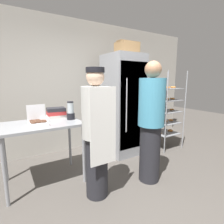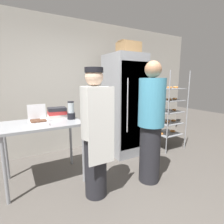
{
  "view_description": "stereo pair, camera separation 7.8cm",
  "coord_description": "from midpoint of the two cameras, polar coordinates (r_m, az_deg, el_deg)",
  "views": [
    {
      "loc": [
        -1.27,
        -1.43,
        1.5
      ],
      "look_at": [
        0.07,
        0.75,
        1.03
      ],
      "focal_mm": 28.0,
      "sensor_mm": 36.0,
      "label": 1
    },
    {
      "loc": [
        -1.21,
        -1.47,
        1.5
      ],
      "look_at": [
        0.07,
        0.75,
        1.03
      ],
      "focal_mm": 28.0,
      "sensor_mm": 36.0,
      "label": 2
    }
  ],
  "objects": [
    {
      "name": "donut_box",
      "position": [
        2.56,
        -22.16,
        -2.84
      ],
      "size": [
        0.24,
        0.23,
        0.27
      ],
      "color": "white",
      "rests_on": "prep_counter"
    },
    {
      "name": "cardboard_storage_box",
      "position": [
        3.69,
        6.08,
        19.97
      ],
      "size": [
        0.41,
        0.34,
        0.26
      ],
      "color": "#937047",
      "rests_on": "refrigerator"
    },
    {
      "name": "ground_plane",
      "position": [
        2.43,
        9.51,
        -27.88
      ],
      "size": [
        14.0,
        14.0,
        0.0
      ],
      "primitive_type": "plane",
      "color": "#4C4742"
    },
    {
      "name": "prep_counter",
      "position": [
        2.71,
        -20.95,
        -5.41
      ],
      "size": [
        1.07,
        0.72,
        0.9
      ],
      "color": "gray",
      "rests_on": "ground_plane"
    },
    {
      "name": "person_customer",
      "position": [
        2.58,
        13.45,
        -3.41
      ],
      "size": [
        0.37,
        0.37,
        1.76
      ],
      "color": "#232328",
      "rests_on": "ground_plane"
    },
    {
      "name": "blender_pitcher",
      "position": [
        2.77,
        -12.43,
        0.24
      ],
      "size": [
        0.12,
        0.12,
        0.28
      ],
      "color": "black",
      "rests_on": "prep_counter"
    },
    {
      "name": "person_baker",
      "position": [
        2.19,
        -4.47,
        -6.71
      ],
      "size": [
        0.35,
        0.37,
        1.65
      ],
      "color": "#232328",
      "rests_on": "ground_plane"
    },
    {
      "name": "binder_stack",
      "position": [
        2.95,
        -16.74,
        -0.17
      ],
      "size": [
        0.29,
        0.22,
        0.17
      ],
      "color": "silver",
      "rests_on": "prep_counter"
    },
    {
      "name": "refrigerator",
      "position": [
        3.56,
        4.66,
        2.22
      ],
      "size": [
        0.66,
        0.76,
        1.99
      ],
      "color": "gray",
      "rests_on": "ground_plane"
    },
    {
      "name": "baking_rack",
      "position": [
        4.02,
        18.41,
        0.39
      ],
      "size": [
        0.6,
        0.54,
        1.69
      ],
      "color": "#93969B",
      "rests_on": "ground_plane"
    },
    {
      "name": "back_wall",
      "position": [
        3.89,
        -11.27,
        8.17
      ],
      "size": [
        6.4,
        0.12,
        2.72
      ],
      "primitive_type": "cube",
      "color": "#ADA89E",
      "rests_on": "ground_plane"
    }
  ]
}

